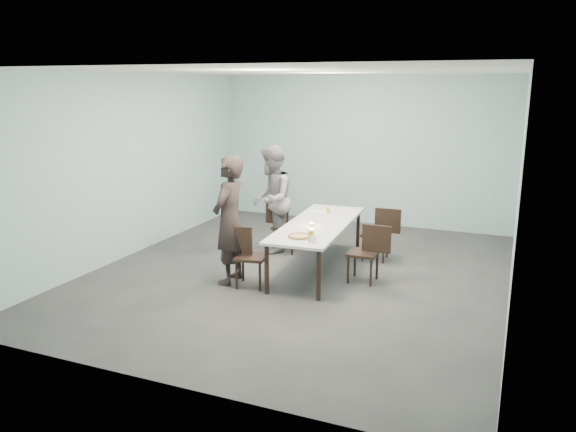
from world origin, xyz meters
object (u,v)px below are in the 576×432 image
at_px(pizza, 299,236).
at_px(tealight, 312,225).
at_px(table, 318,227).
at_px(amber_tumbler, 328,210).
at_px(chair_near_right, 369,249).
at_px(beer_glass, 311,236).
at_px(water_tumbler, 313,239).
at_px(diner_near, 229,220).
at_px(side_plate, 318,233).
at_px(chair_far_right, 381,230).
at_px(diner_far, 272,199).
at_px(chair_near_left, 245,252).
at_px(chair_far_left, 283,223).

height_order(pizza, tealight, tealight).
bearing_deg(table, amber_tumbler, 96.31).
relative_size(chair_near_right, amber_tumbler, 10.88).
distance_m(beer_glass, water_tumbler, 0.06).
distance_m(chair_near_right, pizza, 1.08).
height_order(diner_near, side_plate, diner_near).
xyz_separation_m(table, chair_far_right, (0.78, 0.87, -0.19)).
height_order(side_plate, beer_glass, beer_glass).
xyz_separation_m(diner_near, water_tumbler, (1.29, -0.03, -0.14)).
xyz_separation_m(diner_far, amber_tumbler, (0.99, 0.08, -0.12)).
distance_m(chair_near_left, chair_far_right, 2.44).
bearing_deg(chair_far_left, chair_near_left, -82.16).
xyz_separation_m(table, pizza, (0.04, -0.88, 0.08)).
relative_size(chair_near_left, beer_glass, 5.80).
height_order(pizza, beer_glass, beer_glass).
bearing_deg(side_plate, tealight, 121.17).
bearing_deg(table, diner_far, 148.68).
xyz_separation_m(diner_near, diner_far, (-0.08, 1.65, -0.02)).
xyz_separation_m(diner_near, tealight, (0.96, 0.80, -0.16)).
height_order(pizza, water_tumbler, water_tumbler).
distance_m(chair_far_right, diner_near, 2.61).
bearing_deg(chair_near_right, diner_far, -23.78).
bearing_deg(pizza, diner_far, 125.88).
bearing_deg(beer_glass, water_tumbler, -30.68).
xyz_separation_m(diner_far, side_plate, (1.27, -1.24, -0.16)).
bearing_deg(side_plate, chair_far_right, 68.44).
relative_size(diner_near, side_plate, 10.34).
bearing_deg(water_tumbler, table, 106.13).
xyz_separation_m(diner_near, pizza, (1.03, 0.12, -0.16)).
height_order(chair_near_right, amber_tumbler, chair_near_right).
relative_size(table, diner_near, 1.42).
bearing_deg(pizza, table, 92.42).
relative_size(chair_far_left, water_tumbler, 9.67).
distance_m(table, side_plate, 0.62).
bearing_deg(pizza, side_plate, 61.02).
height_order(chair_near_left, diner_far, diner_far).
distance_m(diner_far, tealight, 1.35).
relative_size(chair_near_left, chair_far_right, 1.00).
bearing_deg(water_tumbler, chair_near_right, 54.06).
height_order(chair_near_left, side_plate, chair_near_left).
bearing_deg(side_plate, chair_near_left, -152.98).
distance_m(table, tealight, 0.22).
height_order(side_plate, water_tumbler, water_tumbler).
relative_size(chair_far_right, water_tumbler, 9.67).
relative_size(chair_near_right, side_plate, 4.83).
bearing_deg(chair_far_left, chair_near_right, -26.82).
height_order(chair_far_right, side_plate, chair_far_right).
bearing_deg(amber_tumbler, tealight, -86.83).
bearing_deg(diner_far, side_plate, 29.97).
height_order(chair_far_left, diner_near, diner_near).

